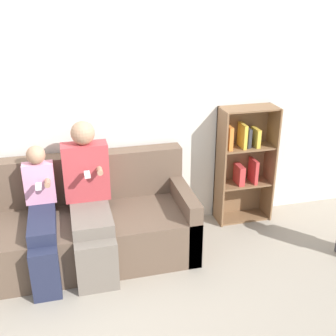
% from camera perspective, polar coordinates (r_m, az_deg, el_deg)
% --- Properties ---
extents(ground_plane, '(14.00, 14.00, 0.00)m').
position_cam_1_polar(ground_plane, '(3.80, -9.92, -15.90)').
color(ground_plane, '#9E9384').
extents(back_wall, '(10.00, 0.06, 2.55)m').
position_cam_1_polar(back_wall, '(4.11, -12.46, 7.18)').
color(back_wall, silver).
rests_on(back_wall, ground_plane).
extents(couch, '(2.20, 0.87, 0.93)m').
position_cam_1_polar(couch, '(4.06, -12.52, -7.88)').
color(couch, brown).
rests_on(couch, ground_plane).
extents(adult_seated, '(0.41, 0.80, 1.31)m').
position_cam_1_polar(adult_seated, '(3.79, -10.63, -3.86)').
color(adult_seated, '#70665B').
rests_on(adult_seated, ground_plane).
extents(child_seated, '(0.27, 0.80, 1.11)m').
position_cam_1_polar(child_seated, '(3.80, -16.75, -6.45)').
color(child_seated, '#232842').
rests_on(child_seated, ground_plane).
extents(bookshelf, '(0.59, 0.28, 1.27)m').
position_cam_1_polar(bookshelf, '(4.56, 10.19, 0.87)').
color(bookshelf, brown).
rests_on(bookshelf, ground_plane).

